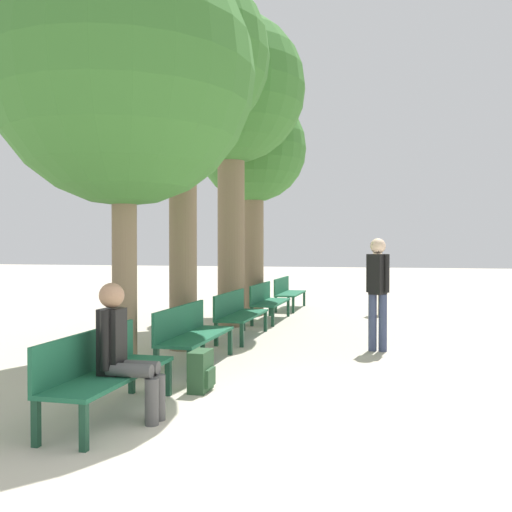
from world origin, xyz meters
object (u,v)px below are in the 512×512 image
at_px(tree_row_0, 124,76).
at_px(pedestrian_mid, 377,276).
at_px(person_seated, 123,348).
at_px(pedestrian_near, 378,287).
at_px(bench_row_1, 190,331).
at_px(bench_row_3, 267,299).
at_px(tree_row_1, 183,62).
at_px(tree_row_3, 253,153).
at_px(bench_row_4, 287,291).
at_px(bench_row_2, 238,311).
at_px(bench_row_0, 103,367).
at_px(tree_row_2, 231,94).
at_px(backpack, 201,371).

relative_size(tree_row_0, pedestrian_mid, 3.37).
relative_size(person_seated, pedestrian_near, 0.73).
distance_m(bench_row_1, bench_row_3, 4.83).
bearing_deg(pedestrian_near, tree_row_1, -169.54).
bearing_deg(tree_row_3, bench_row_1, -84.57).
height_order(bench_row_1, bench_row_4, same).
height_order(bench_row_2, bench_row_3, same).
xyz_separation_m(bench_row_1, pedestrian_near, (2.47, 1.71, 0.53)).
relative_size(bench_row_0, bench_row_3, 1.00).
xyz_separation_m(bench_row_2, tree_row_2, (-0.55, 1.47, 4.27)).
xyz_separation_m(bench_row_2, bench_row_4, (0.00, 4.83, 0.00)).
bearing_deg(bench_row_0, bench_row_3, 90.00).
bearing_deg(tree_row_0, bench_row_2, 80.56).
distance_m(bench_row_2, tree_row_0, 4.67).
bearing_deg(bench_row_0, pedestrian_near, 59.13).
bearing_deg(tree_row_3, person_seated, -84.55).
distance_m(bench_row_1, backpack, 1.43).
distance_m(bench_row_2, pedestrian_mid, 4.78).
bearing_deg(bench_row_2, bench_row_3, 90.00).
xyz_separation_m(bench_row_3, tree_row_3, (-0.55, 0.91, 3.36)).
bearing_deg(backpack, bench_row_4, 94.02).
height_order(bench_row_4, tree_row_2, tree_row_2).
xyz_separation_m(tree_row_2, person_seated, (0.78, -6.35, -4.07)).
bearing_deg(bench_row_1, bench_row_4, 90.00).
distance_m(bench_row_4, pedestrian_near, 6.09).
height_order(bench_row_0, tree_row_0, tree_row_0).
xyz_separation_m(tree_row_0, backpack, (1.14, -0.41, -3.52)).
height_order(bench_row_3, tree_row_2, tree_row_2).
relative_size(tree_row_1, backpack, 13.12).
bearing_deg(bench_row_4, tree_row_2, -99.22).
bearing_deg(pedestrian_mid, backpack, -102.39).
height_order(bench_row_4, person_seated, person_seated).
bearing_deg(person_seated, tree_row_0, 116.18).
relative_size(bench_row_4, tree_row_0, 0.34).
bearing_deg(bench_row_4, bench_row_3, -90.00).
bearing_deg(bench_row_1, tree_row_3, 95.43).
relative_size(bench_row_1, backpack, 3.99).
xyz_separation_m(tree_row_3, person_seated, (0.78, -8.21, -3.16)).
relative_size(bench_row_3, tree_row_3, 0.35).
bearing_deg(pedestrian_near, pedestrian_mid, 91.68).
xyz_separation_m(bench_row_2, tree_row_1, (-0.55, -1.26, 4.07)).
xyz_separation_m(bench_row_2, tree_row_3, (-0.55, 3.33, 3.36)).
bearing_deg(person_seated, bench_row_2, 92.78).
distance_m(backpack, pedestrian_near, 3.60).
relative_size(tree_row_3, pedestrian_near, 2.96).
distance_m(tree_row_0, tree_row_2, 4.86).
bearing_deg(backpack, tree_row_1, 115.26).
bearing_deg(pedestrian_near, bench_row_4, 113.99).
relative_size(bench_row_2, tree_row_1, 0.30).
xyz_separation_m(person_seated, pedestrian_mid, (2.09, 9.04, 0.24)).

